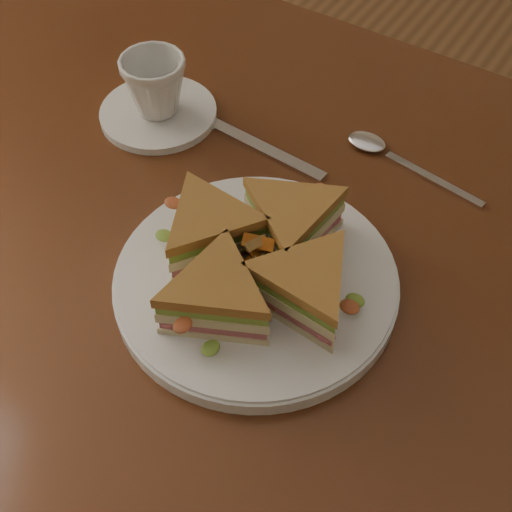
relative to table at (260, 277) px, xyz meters
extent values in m
plane|color=brown|center=(0.00, 0.00, -0.65)|extent=(6.00, 6.00, 0.00)
cube|color=#37190C|center=(0.00, 0.00, 0.08)|extent=(1.20, 0.80, 0.04)
cylinder|color=#321A0F|center=(-0.54, 0.34, -0.30)|extent=(0.06, 0.06, 0.71)
cylinder|color=silver|center=(0.04, -0.08, 0.11)|extent=(0.29, 0.29, 0.02)
cube|color=silver|center=(0.13, 0.16, 0.10)|extent=(0.13, 0.03, 0.00)
ellipsoid|color=silver|center=(0.04, 0.18, 0.10)|extent=(0.05, 0.03, 0.01)
cube|color=silver|center=(-0.07, 0.10, 0.10)|extent=(0.20, 0.03, 0.00)
cube|color=silver|center=(-0.16, 0.11, 0.10)|extent=(0.05, 0.01, 0.00)
cylinder|color=silver|center=(-0.21, 0.08, 0.10)|extent=(0.15, 0.15, 0.01)
imported|color=silver|center=(-0.21, 0.08, 0.15)|extent=(0.09, 0.09, 0.07)
camera|label=1|loc=(0.28, -0.45, 0.68)|focal=50.00mm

